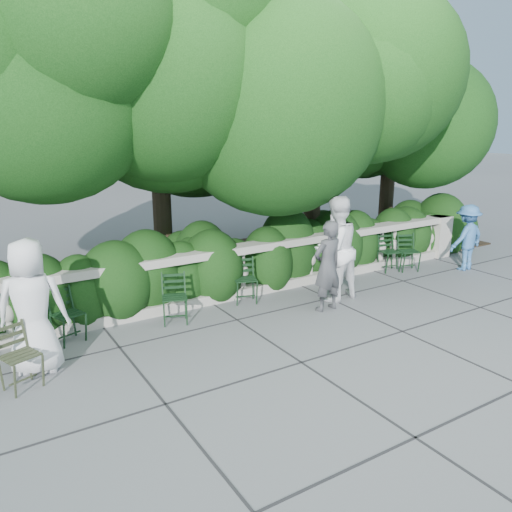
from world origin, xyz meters
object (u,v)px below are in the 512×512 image
chair_f (392,273)px  person_businessman (32,307)px  person_casual_man (336,249)px  person_woman_grey (327,266)px  person_older_blue (467,237)px  chair_c (176,326)px  chair_weathered (30,392)px  chair_d (247,305)px  chair_e (410,273)px  chair_b (76,344)px

chair_f → person_businessman: size_ratio=0.46×
chair_f → person_casual_man: bearing=-153.3°
chair_f → person_businessman: (-7.37, -0.65, 0.91)m
person_woman_grey → person_older_blue: size_ratio=1.09×
chair_c → person_older_blue: person_older_blue is taller
chair_f → person_older_blue: bearing=-10.6°
chair_weathered → person_businessman: person_businessman is taller
chair_d → person_woman_grey: 1.63m
chair_weathered → chair_c: bearing=1.3°
chair_e → chair_b: bearing=-158.2°
chair_d → person_woman_grey: size_ratio=0.52×
chair_e → person_casual_man: size_ratio=0.43×
chair_f → person_businessman: 7.45m
person_businessman → person_casual_man: person_casual_man is taller
chair_c → chair_d: (1.48, 0.22, 0.00)m
chair_b → chair_e: (7.13, -0.10, 0.00)m
person_casual_man → person_older_blue: (3.76, -0.05, -0.23)m
chair_f → person_businessman: person_businessman is taller
chair_b → chair_f: size_ratio=1.00×
chair_b → chair_e: 7.13m
chair_d → person_businessman: 3.79m
person_older_blue → chair_b: bearing=-4.5°
chair_b → person_businessman: (-0.59, -0.56, 0.91)m
chair_d → person_woman_grey: bearing=-21.7°
chair_b → chair_weathered: 1.36m
chair_f → chair_weathered: bearing=-159.4°
chair_c → person_older_blue: bearing=16.6°
person_casual_man → person_older_blue: bearing=174.6°
chair_e → chair_d: bearing=-159.8°
chair_d → chair_f: (3.75, 0.02, 0.00)m
chair_d → person_casual_man: size_ratio=0.43×
chair_b → person_casual_man: 4.71m
chair_e → person_businessman: 7.79m
person_casual_man → chair_weathered: bearing=1.8°
chair_c → chair_f: 5.23m
chair_c → person_woman_grey: 2.77m
chair_c → chair_f: bearing=22.6°
chair_weathered → person_woman_grey: 4.97m
person_woman_grey → person_older_blue: bearing=-179.6°
chair_b → chair_f: bearing=-17.7°
chair_c → chair_weathered: size_ratio=1.00×
chair_f → person_casual_man: (-2.19, -0.59, 0.97)m
chair_b → person_woman_grey: bearing=-30.3°
chair_f → person_woman_grey: person_woman_grey is taller
chair_weathered → person_casual_man: size_ratio=0.43×
chair_c → chair_d: 1.49m
chair_e → person_older_blue: (1.22, -0.46, 0.74)m
chair_d → person_businessman: bearing=-150.9°
chair_c → chair_weathered: 2.53m
chair_b → person_older_blue: person_older_blue is taller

